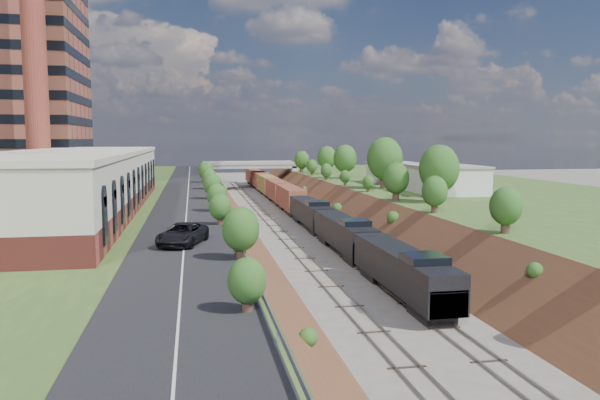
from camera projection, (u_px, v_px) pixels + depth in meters
The scene contains 19 objects.
ground at pixel (445, 361), 35.18m from camera, with size 400.00×400.00×0.00m, color #6B665B.
platform_left at pixel (70, 211), 87.66m from camera, with size 44.00×180.00×5.00m, color #3B5A25.
platform_right at pixel (478, 203), 99.54m from camera, with size 44.00×180.00×5.00m, color #3B5A25.
embankment_left at pixel (218, 224), 91.88m from camera, with size 7.07×180.00×7.07m, color brown.
embankment_right at pixel (353, 220), 95.84m from camera, with size 7.07×180.00×7.07m, color brown.
rail_left_track at pixel (271, 222), 93.38m from camera, with size 1.58×180.00×0.18m, color gray.
rail_right_track at pixel (303, 221), 94.32m from camera, with size 1.58×180.00×0.18m, color gray.
road at pixel (188, 192), 90.54m from camera, with size 8.00×180.00×0.10m, color black.
guardrail at pixel (215, 189), 91.03m from camera, with size 0.10×171.00×0.70m.
commercial_building at pixel (74, 182), 66.41m from camera, with size 14.30×62.30×7.00m.
highrise_tower at pixel (5, 17), 94.24m from camera, with size 22.00×22.00×53.90m.
smokestack at pixel (34, 54), 80.85m from camera, with size 3.20×3.20×40.00m, color brown.
overpass at pixel (249, 171), 153.99m from camera, with size 24.50×8.30×7.40m.
white_building_near at pixel (446, 180), 89.54m from camera, with size 9.00×12.00×4.00m, color silver.
white_building_far at pixel (394, 173), 110.99m from camera, with size 8.00×10.00×3.60m, color silver.
tree_right_large at pixel (439, 169), 76.38m from camera, with size 5.25×5.25×7.61m.
tree_left_crest at pixel (227, 210), 51.88m from camera, with size 2.45×2.45×3.55m.
freight_train at pixel (285, 195), 112.06m from camera, with size 3.11×141.62×4.63m.
suv at pixel (183, 234), 45.65m from camera, with size 2.78×6.04×1.68m, color black.
Camera 1 is at (-14.74, -31.82, 13.35)m, focal length 35.00 mm.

